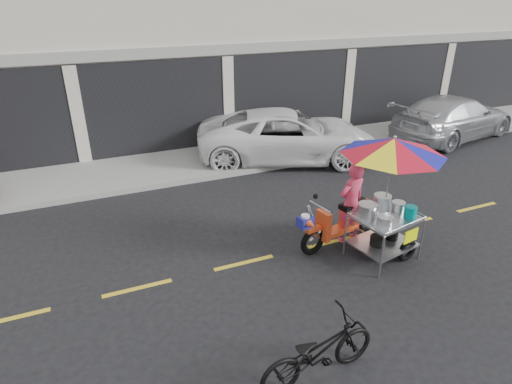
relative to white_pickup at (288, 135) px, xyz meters
name	(u,v)px	position (x,y,z in m)	size (l,w,h in m)	color
ground	(334,241)	(-1.25, -4.70, -0.75)	(90.00, 90.00, 0.00)	black
sidewalk	(240,153)	(-1.25, 0.80, -0.67)	(45.00, 3.00, 0.15)	gray
shophouse_block	(259,4)	(1.56, 5.89, 3.49)	(36.00, 8.11, 10.40)	beige
centerline	(334,241)	(-1.25, -4.70, -0.74)	(42.00, 0.10, 0.01)	gold
white_pickup	(288,135)	(0.00, 0.00, 0.00)	(2.48, 5.38, 1.50)	white
silver_pickup	(454,117)	(6.24, -0.35, -0.01)	(2.06, 5.06, 1.47)	#B9BBC0
near_bicycle	(318,351)	(-3.31, -7.55, -0.29)	(0.61, 1.74, 0.91)	black
food_vendor_rig	(375,179)	(-0.79, -5.19, 0.78)	(2.69, 2.18, 2.44)	black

